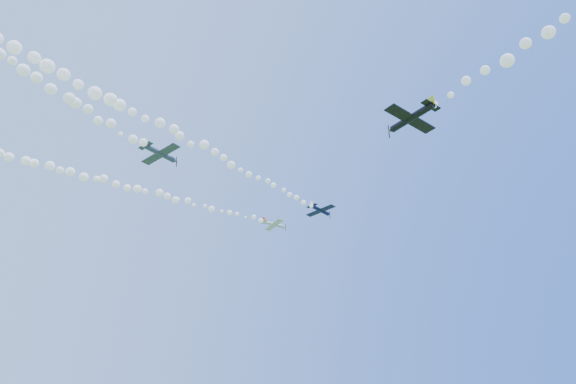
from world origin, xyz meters
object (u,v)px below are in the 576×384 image
plane_grey (160,154)px  plane_black (411,118)px  plane_white (274,224)px  plane_navy (320,210)px

plane_grey → plane_black: size_ratio=0.96×
plane_black → plane_white: bearing=-18.3°
plane_white → plane_grey: 39.21m
plane_white → plane_black: bearing=-102.0°
plane_white → plane_grey: size_ratio=0.88×
plane_black → plane_grey: bearing=26.7°
plane_white → plane_grey: plane_white is taller
plane_navy → plane_black: (-17.56, -41.71, -11.04)m
plane_grey → plane_navy: bearing=-9.0°
plane_navy → plane_white: bearing=96.6°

